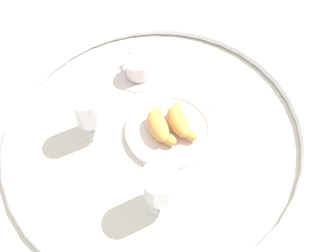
{
  "coord_description": "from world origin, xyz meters",
  "views": [
    {
      "loc": [
        0.46,
        -0.07,
        0.69
      ],
      "look_at": [
        0.02,
        0.03,
        0.03
      ],
      "focal_mm": 33.19,
      "sensor_mm": 36.0,
      "label": 1
    }
  ],
  "objects_px": {
    "folded_napkin": "(211,89)",
    "pastry_plate": "(168,130)",
    "juice_glass_right": "(89,109)",
    "croissant_large": "(159,126)",
    "croissant_small": "(180,121)",
    "coffee_cup_near": "(138,69)",
    "juice_glass_left": "(160,185)"
  },
  "relations": [
    {
      "from": "pastry_plate",
      "to": "folded_napkin",
      "type": "xyz_separation_m",
      "value": [
        -0.12,
        0.15,
        -0.01
      ]
    },
    {
      "from": "pastry_plate",
      "to": "croissant_large",
      "type": "xyz_separation_m",
      "value": [
        0.0,
        -0.02,
        0.03
      ]
    },
    {
      "from": "pastry_plate",
      "to": "folded_napkin",
      "type": "distance_m",
      "value": 0.19
    },
    {
      "from": "juice_glass_left",
      "to": "coffee_cup_near",
      "type": "bearing_deg",
      "value": 177.38
    },
    {
      "from": "juice_glass_left",
      "to": "folded_napkin",
      "type": "bearing_deg",
      "value": 144.74
    },
    {
      "from": "croissant_small",
      "to": "juice_glass_left",
      "type": "distance_m",
      "value": 0.21
    },
    {
      "from": "pastry_plate",
      "to": "juice_glass_left",
      "type": "xyz_separation_m",
      "value": [
        0.18,
        -0.06,
        0.08
      ]
    },
    {
      "from": "folded_napkin",
      "to": "pastry_plate",
      "type": "bearing_deg",
      "value": -52.77
    },
    {
      "from": "pastry_plate",
      "to": "juice_glass_right",
      "type": "distance_m",
      "value": 0.21
    },
    {
      "from": "croissant_small",
      "to": "coffee_cup_near",
      "type": "bearing_deg",
      "value": -162.14
    },
    {
      "from": "coffee_cup_near",
      "to": "folded_napkin",
      "type": "relative_size",
      "value": 1.24
    },
    {
      "from": "coffee_cup_near",
      "to": "folded_napkin",
      "type": "height_order",
      "value": "coffee_cup_near"
    },
    {
      "from": "croissant_large",
      "to": "juice_glass_right",
      "type": "relative_size",
      "value": 0.97
    },
    {
      "from": "juice_glass_left",
      "to": "juice_glass_right",
      "type": "distance_m",
      "value": 0.26
    },
    {
      "from": "croissant_small",
      "to": "juice_glass_right",
      "type": "height_order",
      "value": "juice_glass_right"
    },
    {
      "from": "juice_glass_left",
      "to": "juice_glass_right",
      "type": "height_order",
      "value": "same"
    },
    {
      "from": "pastry_plate",
      "to": "croissant_large",
      "type": "relative_size",
      "value": 1.68
    },
    {
      "from": "pastry_plate",
      "to": "juice_glass_right",
      "type": "height_order",
      "value": "juice_glass_right"
    },
    {
      "from": "juice_glass_right",
      "to": "coffee_cup_near",
      "type": "bearing_deg",
      "value": 139.69
    },
    {
      "from": "croissant_small",
      "to": "coffee_cup_near",
      "type": "distance_m",
      "value": 0.23
    },
    {
      "from": "croissant_large",
      "to": "folded_napkin",
      "type": "xyz_separation_m",
      "value": [
        -0.12,
        0.18,
        -0.04
      ]
    },
    {
      "from": "coffee_cup_near",
      "to": "folded_napkin",
      "type": "bearing_deg",
      "value": 62.22
    },
    {
      "from": "croissant_large",
      "to": "folded_napkin",
      "type": "height_order",
      "value": "croissant_large"
    },
    {
      "from": "croissant_small",
      "to": "juice_glass_left",
      "type": "relative_size",
      "value": 0.97
    },
    {
      "from": "croissant_small",
      "to": "folded_napkin",
      "type": "bearing_deg",
      "value": 133.19
    },
    {
      "from": "croissant_small",
      "to": "folded_napkin",
      "type": "height_order",
      "value": "croissant_small"
    },
    {
      "from": "croissant_small",
      "to": "coffee_cup_near",
      "type": "relative_size",
      "value": 1.0
    },
    {
      "from": "coffee_cup_near",
      "to": "croissant_large",
      "type": "bearing_deg",
      "value": 4.03
    },
    {
      "from": "juice_glass_left",
      "to": "folded_napkin",
      "type": "height_order",
      "value": "juice_glass_left"
    },
    {
      "from": "pastry_plate",
      "to": "coffee_cup_near",
      "type": "bearing_deg",
      "value": -169.73
    },
    {
      "from": "pastry_plate",
      "to": "folded_napkin",
      "type": "height_order",
      "value": "pastry_plate"
    },
    {
      "from": "croissant_small",
      "to": "folded_napkin",
      "type": "distance_m",
      "value": 0.17
    }
  ]
}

